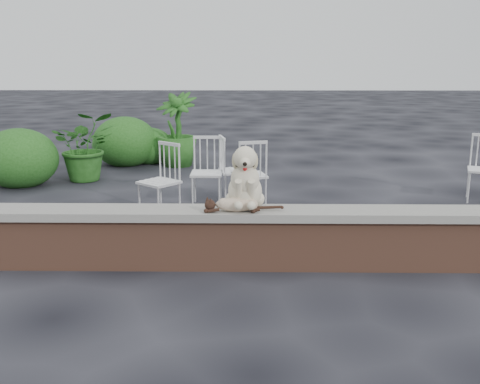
{
  "coord_description": "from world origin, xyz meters",
  "views": [
    {
      "loc": [
        -0.46,
        -5.06,
        1.99
      ],
      "look_at": [
        -0.53,
        0.2,
        0.7
      ],
      "focal_mm": 41.26,
      "sensor_mm": 36.0,
      "label": 1
    }
  ],
  "objects_px": {
    "chair_c": "(249,174)",
    "potted_plant_a": "(86,146)",
    "cat": "(236,204)",
    "potted_plant_b": "(177,129)",
    "chair_e": "(236,170)",
    "chair_b": "(159,181)",
    "chair_a": "(207,172)",
    "dog": "(245,176)"
  },
  "relations": [
    {
      "from": "cat",
      "to": "chair_e",
      "type": "xyz_separation_m",
      "value": [
        -0.06,
        2.53,
        -0.18
      ]
    },
    {
      "from": "chair_b",
      "to": "potted_plant_b",
      "type": "distance_m",
      "value": 3.45
    },
    {
      "from": "chair_b",
      "to": "chair_a",
      "type": "relative_size",
      "value": 1.0
    },
    {
      "from": "dog",
      "to": "chair_b",
      "type": "bearing_deg",
      "value": 123.63
    },
    {
      "from": "chair_a",
      "to": "chair_c",
      "type": "relative_size",
      "value": 1.0
    },
    {
      "from": "dog",
      "to": "potted_plant_b",
      "type": "xyz_separation_m",
      "value": [
        -1.3,
        5.09,
        -0.21
      ]
    },
    {
      "from": "chair_e",
      "to": "potted_plant_a",
      "type": "bearing_deg",
      "value": 47.69
    },
    {
      "from": "chair_e",
      "to": "cat",
      "type": "bearing_deg",
      "value": 168.79
    },
    {
      "from": "chair_b",
      "to": "chair_e",
      "type": "relative_size",
      "value": 1.0
    },
    {
      "from": "cat",
      "to": "chair_c",
      "type": "xyz_separation_m",
      "value": [
        0.13,
        2.25,
        -0.18
      ]
    },
    {
      "from": "chair_c",
      "to": "cat",
      "type": "bearing_deg",
      "value": 71.97
    },
    {
      "from": "cat",
      "to": "chair_a",
      "type": "xyz_separation_m",
      "value": [
        -0.46,
        2.36,
        -0.18
      ]
    },
    {
      "from": "cat",
      "to": "chair_e",
      "type": "bearing_deg",
      "value": 91.42
    },
    {
      "from": "chair_e",
      "to": "potted_plant_a",
      "type": "distance_m",
      "value": 2.88
    },
    {
      "from": "potted_plant_b",
      "to": "chair_e",
      "type": "bearing_deg",
      "value": -66.82
    },
    {
      "from": "chair_b",
      "to": "potted_plant_b",
      "type": "height_order",
      "value": "potted_plant_b"
    },
    {
      "from": "chair_e",
      "to": "chair_a",
      "type": "distance_m",
      "value": 0.43
    },
    {
      "from": "chair_a",
      "to": "potted_plant_a",
      "type": "relative_size",
      "value": 0.82
    },
    {
      "from": "dog",
      "to": "chair_e",
      "type": "bearing_deg",
      "value": 93.43
    },
    {
      "from": "cat",
      "to": "chair_c",
      "type": "relative_size",
      "value": 0.94
    },
    {
      "from": "chair_e",
      "to": "potted_plant_b",
      "type": "xyz_separation_m",
      "value": [
        -1.16,
        2.71,
        0.21
      ]
    },
    {
      "from": "potted_plant_a",
      "to": "cat",
      "type": "bearing_deg",
      "value": -57.04
    },
    {
      "from": "chair_c",
      "to": "potted_plant_a",
      "type": "distance_m",
      "value": 3.19
    },
    {
      "from": "chair_e",
      "to": "chair_a",
      "type": "xyz_separation_m",
      "value": [
        -0.39,
        -0.17,
        0.0
      ]
    },
    {
      "from": "chair_a",
      "to": "potted_plant_b",
      "type": "height_order",
      "value": "potted_plant_b"
    },
    {
      "from": "dog",
      "to": "chair_a",
      "type": "distance_m",
      "value": 2.31
    },
    {
      "from": "potted_plant_a",
      "to": "chair_c",
      "type": "bearing_deg",
      "value": -32.37
    },
    {
      "from": "chair_a",
      "to": "chair_c",
      "type": "xyz_separation_m",
      "value": [
        0.58,
        -0.11,
        0.0
      ]
    },
    {
      "from": "cat",
      "to": "potted_plant_b",
      "type": "relative_size",
      "value": 0.64
    },
    {
      "from": "chair_a",
      "to": "potted_plant_a",
      "type": "bearing_deg",
      "value": 142.63
    },
    {
      "from": "dog",
      "to": "potted_plant_a",
      "type": "bearing_deg",
      "value": 124.8
    },
    {
      "from": "chair_e",
      "to": "potted_plant_a",
      "type": "height_order",
      "value": "potted_plant_a"
    },
    {
      "from": "cat",
      "to": "chair_b",
      "type": "bearing_deg",
      "value": 119.48
    },
    {
      "from": "chair_b",
      "to": "chair_a",
      "type": "bearing_deg",
      "value": 84.08
    },
    {
      "from": "chair_c",
      "to": "potted_plant_b",
      "type": "xyz_separation_m",
      "value": [
        -1.35,
        2.99,
        0.21
      ]
    },
    {
      "from": "chair_b",
      "to": "chair_e",
      "type": "xyz_separation_m",
      "value": [
        0.96,
        0.73,
        0.0
      ]
    },
    {
      "from": "potted_plant_a",
      "to": "chair_e",
      "type": "bearing_deg",
      "value": -29.69
    },
    {
      "from": "cat",
      "to": "potted_plant_a",
      "type": "relative_size",
      "value": 0.77
    },
    {
      "from": "chair_c",
      "to": "chair_a",
      "type": "bearing_deg",
      "value": -25.53
    },
    {
      "from": "chair_a",
      "to": "potted_plant_a",
      "type": "distance_m",
      "value": 2.65
    },
    {
      "from": "chair_a",
      "to": "cat",
      "type": "bearing_deg",
      "value": -79.32
    },
    {
      "from": "dog",
      "to": "potted_plant_b",
      "type": "distance_m",
      "value": 5.26
    }
  ]
}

